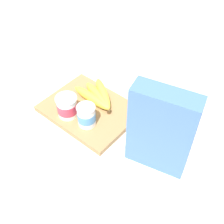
% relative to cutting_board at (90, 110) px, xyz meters
% --- Properties ---
extents(ground_plane, '(2.40, 2.40, 0.00)m').
position_rel_cutting_board_xyz_m(ground_plane, '(0.00, 0.00, -0.01)').
color(ground_plane, silver).
extents(cutting_board, '(0.32, 0.25, 0.02)m').
position_rel_cutting_board_xyz_m(cutting_board, '(0.00, 0.00, 0.00)').
color(cutting_board, '#A37A4C').
rests_on(cutting_board, ground_plane).
extents(cereal_box, '(0.19, 0.11, 0.29)m').
position_rel_cutting_board_xyz_m(cereal_box, '(-0.31, 0.02, 0.13)').
color(cereal_box, '#4770B7').
rests_on(cereal_box, ground_plane).
extents(yogurt_cup_front, '(0.06, 0.06, 0.08)m').
position_rel_cutting_board_xyz_m(yogurt_cup_front, '(-0.05, 0.06, 0.05)').
color(yogurt_cup_front, white).
rests_on(yogurt_cup_front, cutting_board).
extents(yogurt_cup_back, '(0.08, 0.08, 0.08)m').
position_rel_cutting_board_xyz_m(yogurt_cup_back, '(0.04, 0.07, 0.05)').
color(yogurt_cup_back, white).
rests_on(yogurt_cup_back, cutting_board).
extents(banana_bunch, '(0.19, 0.13, 0.04)m').
position_rel_cutting_board_xyz_m(banana_bunch, '(0.01, -0.05, 0.03)').
color(banana_bunch, yellow).
rests_on(banana_bunch, cutting_board).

